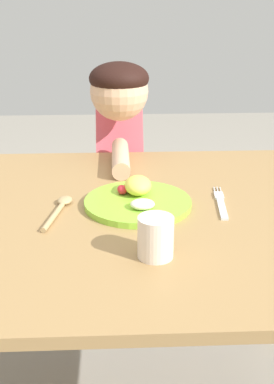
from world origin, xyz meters
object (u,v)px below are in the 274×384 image
(fork, at_px, (221,203))
(drinking_cup, at_px, (156,237))
(spoon, at_px, (60,208))
(person, at_px, (119,177))
(plate, at_px, (138,199))

(fork, bearing_deg, drinking_cup, 149.35)
(spoon, height_order, person, person)
(plate, distance_m, spoon, 0.20)
(fork, height_order, drinking_cup, drinking_cup)
(plate, xyz_separation_m, spoon, (-0.20, -0.03, -0.01))
(spoon, distance_m, person, 0.59)
(fork, relative_size, person, 0.21)
(plate, distance_m, fork, 0.22)
(fork, height_order, spoon, spoon)
(spoon, bearing_deg, person, -4.05)
(spoon, bearing_deg, plate, -70.51)
(plate, bearing_deg, drinking_cup, -84.87)
(fork, xyz_separation_m, spoon, (-0.41, -0.02, 0.00))
(spoon, bearing_deg, drinking_cup, -125.81)
(person, bearing_deg, fork, 115.69)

